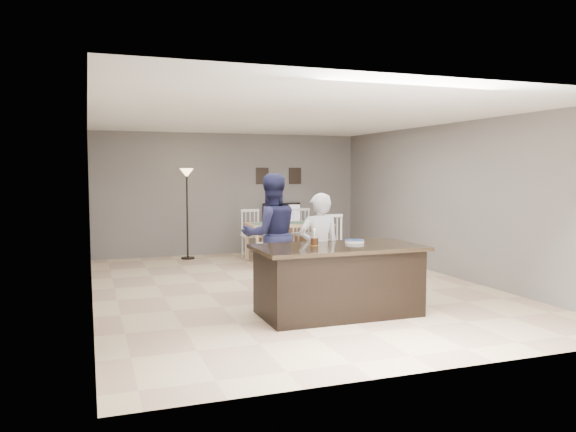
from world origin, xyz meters
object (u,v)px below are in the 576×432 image
object	(u,v)px
tv_console	(284,239)
birthday_cake	(314,241)
kitchen_island	(338,280)
woman	(319,249)
dining_table	(289,230)
plate_stack	(354,241)
television	(283,215)
man	(271,235)
floor_lamp	(187,189)

from	to	relation	value
tv_console	birthday_cake	size ratio (longest dim) A/B	5.63
kitchen_island	woman	xyz separation A→B (m)	(-0.04, 0.55, 0.32)
woman	dining_table	bearing A→B (deg)	-95.41
woman	plate_stack	distance (m)	0.54
birthday_cake	television	bearing A→B (deg)	74.95
tv_console	man	world-z (taller)	man
kitchen_island	floor_lamp	size ratio (longest dim) A/B	1.12
television	man	xyz separation A→B (m)	(-1.68, -4.29, 0.05)
tv_console	dining_table	size ratio (longest dim) A/B	0.61
man	floor_lamp	distance (m)	4.06
television	man	bearing A→B (deg)	68.64
television	birthday_cake	size ratio (longest dim) A/B	4.29
television	floor_lamp	bearing A→B (deg)	7.99
tv_console	woman	world-z (taller)	woman
tv_console	man	distance (m)	4.58
dining_table	birthday_cake	bearing A→B (deg)	-103.00
woman	birthday_cake	xyz separation A→B (m)	(-0.24, -0.42, 0.17)
tv_console	television	xyz separation A→B (m)	(0.00, 0.07, 0.56)
floor_lamp	kitchen_island	bearing A→B (deg)	-78.82
television	tv_console	bearing A→B (deg)	90.00
plate_stack	woman	bearing A→B (deg)	132.61
dining_table	kitchen_island	bearing A→B (deg)	-98.90
tv_console	man	xyz separation A→B (m)	(-1.68, -4.22, 0.61)
birthday_cake	floor_lamp	distance (m)	5.27
kitchen_island	birthday_cake	size ratio (longest dim) A/B	10.09
tv_console	plate_stack	distance (m)	5.51
man	birthday_cake	distance (m)	1.23
kitchen_island	man	xyz separation A→B (m)	(-0.48, 1.35, 0.46)
man	floor_lamp	xyz separation A→B (m)	(-0.57, 3.97, 0.58)
kitchen_island	dining_table	size ratio (longest dim) A/B	1.09
tv_console	floor_lamp	distance (m)	2.56
woman	floor_lamp	size ratio (longest dim) A/B	0.81
kitchen_island	television	xyz separation A→B (m)	(1.20, 5.64, 0.41)
floor_lamp	television	bearing A→B (deg)	7.99
kitchen_island	dining_table	world-z (taller)	dining_table
kitchen_island	television	bearing A→B (deg)	77.99
television	dining_table	world-z (taller)	television
kitchen_island	television	world-z (taller)	television
television	woman	bearing A→B (deg)	76.34
man	woman	bearing A→B (deg)	118.49
kitchen_island	birthday_cake	xyz separation A→B (m)	(-0.28, 0.13, 0.50)
woman	man	distance (m)	0.92
dining_table	television	bearing A→B (deg)	77.79
television	plate_stack	xyz separation A→B (m)	(-0.89, -5.47, 0.06)
kitchen_island	man	distance (m)	1.50
man	birthday_cake	xyz separation A→B (m)	(0.20, -1.22, 0.04)
birthday_cake	dining_table	distance (m)	4.22
man	dining_table	size ratio (longest dim) A/B	0.92
tv_console	birthday_cake	xyz separation A→B (m)	(-1.48, -5.44, 0.65)
tv_console	plate_stack	size ratio (longest dim) A/B	4.53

